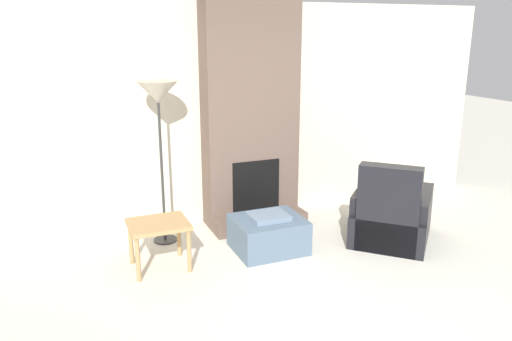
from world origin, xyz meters
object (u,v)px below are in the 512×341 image
Objects in this scene: floor_lamp_left at (158,99)px; side_table at (159,230)px; armchair at (391,218)px; ottoman at (268,234)px.

side_table is at bearing -106.70° from floor_lamp_left.
armchair is at bearing -22.38° from floor_lamp_left.
ottoman is 1.82m from floor_lamp_left.
floor_lamp_left is at bearing 145.49° from ottoman.
armchair reaches higher than ottoman.
armchair is (1.36, -0.29, 0.08)m from ottoman.
armchair is 0.72× the size of floor_lamp_left.
floor_lamp_left is (-0.97, 0.66, 1.40)m from ottoman.
side_table is at bearing 37.41° from armchair.
side_table reaches higher than ottoman.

